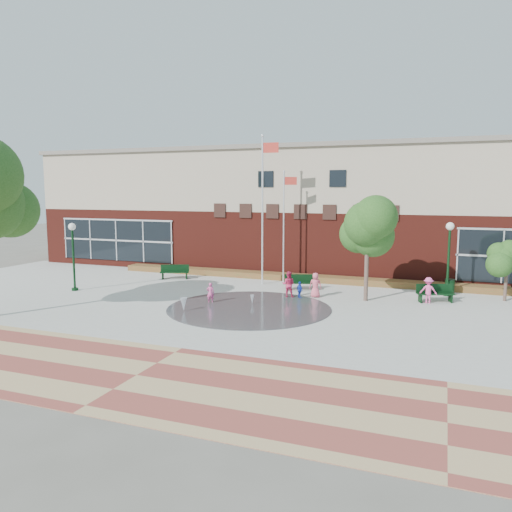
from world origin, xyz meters
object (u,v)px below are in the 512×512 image
(flagpole_right, at_px, (284,221))
(bench_left, at_px, (175,275))
(flagpole_left, at_px, (263,202))
(child_splash, at_px, (210,293))
(trash_can, at_px, (450,287))

(flagpole_right, bearing_deg, bench_left, 172.53)
(flagpole_left, bearing_deg, child_splash, -102.82)
(flagpole_left, bearing_deg, flagpole_right, 42.82)
(flagpole_right, distance_m, bench_left, 8.40)
(flagpole_left, height_order, child_splash, flagpole_left)
(bench_left, height_order, trash_can, bench_left)
(flagpole_left, distance_m, trash_can, 12.24)
(bench_left, xyz_separation_m, child_splash, (5.51, -5.74, 0.24))
(flagpole_left, relative_size, child_splash, 8.54)
(flagpole_right, relative_size, child_splash, 6.57)
(bench_left, relative_size, trash_can, 2.13)
(child_splash, bearing_deg, trash_can, -170.88)
(bench_left, bearing_deg, trash_can, -19.78)
(flagpole_left, xyz_separation_m, bench_left, (-6.32, -0.32, -4.97))
(bench_left, bearing_deg, flagpole_right, -11.79)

